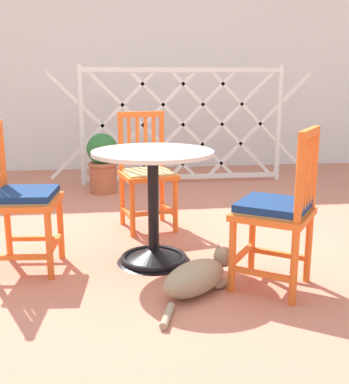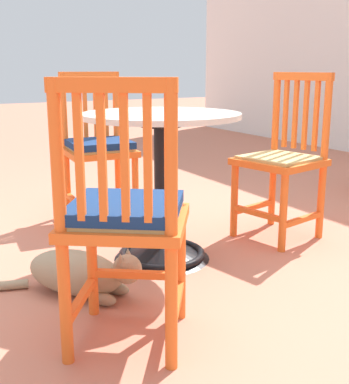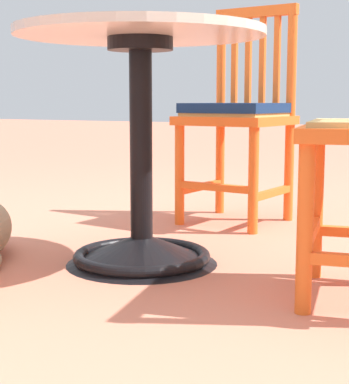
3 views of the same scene
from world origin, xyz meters
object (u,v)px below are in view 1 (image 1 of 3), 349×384
at_px(terracotta_planter, 103,162).
at_px(orange_chair_near_fence, 147,174).
at_px(orange_chair_at_corner, 277,212).
at_px(orange_chair_facing_out, 21,200).
at_px(tabby_cat, 199,276).
at_px(cafe_table, 153,220).

bearing_deg(terracotta_planter, orange_chair_near_fence, -73.94).
bearing_deg(orange_chair_at_corner, orange_chair_facing_out, 162.08).
bearing_deg(tabby_cat, orange_chair_at_corner, 1.34).
xyz_separation_m(cafe_table, terracotta_planter, (-0.35, 2.02, 0.04)).
bearing_deg(terracotta_planter, orange_chair_facing_out, -102.62).
distance_m(tabby_cat, terracotta_planter, 2.59).
bearing_deg(orange_chair_near_fence, orange_chair_facing_out, -137.00).
bearing_deg(cafe_table, orange_chair_facing_out, -179.17).
relative_size(orange_chair_at_corner, terracotta_planter, 1.47).
height_order(orange_chair_near_fence, orange_chair_facing_out, same).
distance_m(orange_chair_at_corner, tabby_cat, 0.56).
height_order(orange_chair_at_corner, orange_chair_near_fence, same).
xyz_separation_m(cafe_table, orange_chair_facing_out, (-0.81, -0.01, 0.16)).
distance_m(orange_chair_near_fence, orange_chair_facing_out, 1.12).
bearing_deg(orange_chair_facing_out, orange_chair_at_corner, -17.92).
distance_m(orange_chair_at_corner, orange_chair_near_fence, 1.39).
xyz_separation_m(cafe_table, orange_chair_at_corner, (0.64, -0.48, 0.16)).
relative_size(cafe_table, orange_chair_facing_out, 0.83).
distance_m(orange_chair_facing_out, tabby_cat, 1.18).
bearing_deg(orange_chair_facing_out, orange_chair_near_fence, 43.00).
bearing_deg(tabby_cat, terracotta_planter, 102.59).
relative_size(orange_chair_at_corner, orange_chair_facing_out, 1.00).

